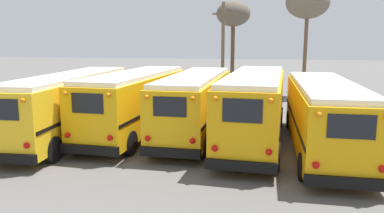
% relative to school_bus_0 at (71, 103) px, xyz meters
% --- Properties ---
extents(ground_plane, '(160.00, 160.00, 0.00)m').
position_rel_school_bus_0_xyz_m(ground_plane, '(5.87, 0.85, -1.68)').
color(ground_plane, '#5B5956').
extents(school_bus_0, '(2.87, 10.75, 3.07)m').
position_rel_school_bus_0_xyz_m(school_bus_0, '(0.00, 0.00, 0.00)').
color(school_bus_0, yellow).
rests_on(school_bus_0, ground).
extents(school_bus_1, '(2.91, 9.80, 3.11)m').
position_rel_school_bus_0_xyz_m(school_bus_1, '(2.94, 1.11, 0.02)').
color(school_bus_1, '#EAAA0F').
rests_on(school_bus_1, ground).
extents(school_bus_2, '(2.50, 10.19, 3.03)m').
position_rel_school_bus_0_xyz_m(school_bus_2, '(5.87, 1.58, -0.02)').
color(school_bus_2, '#EAAA0F').
rests_on(school_bus_2, ground).
extents(school_bus_3, '(2.97, 10.32, 3.21)m').
position_rel_school_bus_0_xyz_m(school_bus_3, '(8.81, 0.55, 0.07)').
color(school_bus_3, '#E5A00C').
rests_on(school_bus_3, ground).
extents(school_bus_4, '(2.60, 10.56, 2.95)m').
position_rel_school_bus_0_xyz_m(school_bus_4, '(11.75, -0.08, -0.07)').
color(school_bus_4, '#E5A00C').
rests_on(school_bus_4, ground).
extents(utility_pole, '(1.80, 0.29, 7.76)m').
position_rel_school_bus_0_xyz_m(utility_pole, '(5.75, 14.67, 2.35)').
color(utility_pole, brown).
rests_on(utility_pole, ground).
extents(bare_tree_0, '(3.44, 3.44, 8.66)m').
position_rel_school_bus_0_xyz_m(bare_tree_0, '(5.89, 22.51, 5.56)').
color(bare_tree_0, brown).
rests_on(bare_tree_0, ground).
extents(bare_tree_1, '(3.51, 3.51, 9.05)m').
position_rel_school_bus_0_xyz_m(bare_tree_1, '(12.46, 16.09, 5.97)').
color(bare_tree_1, brown).
rests_on(bare_tree_1, ground).
extents(fence_line, '(19.81, 0.06, 1.42)m').
position_rel_school_bus_0_xyz_m(fence_line, '(5.87, 8.38, -0.69)').
color(fence_line, '#939399').
rests_on(fence_line, ground).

